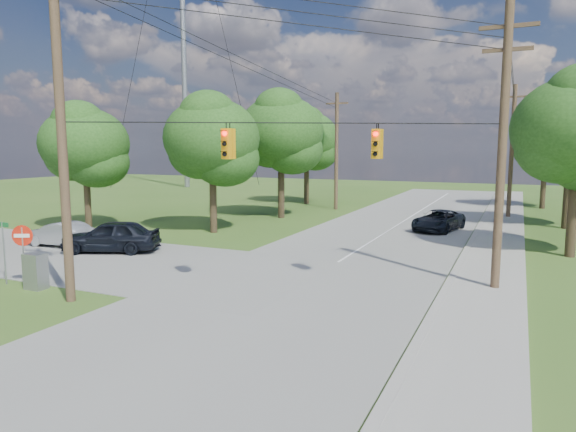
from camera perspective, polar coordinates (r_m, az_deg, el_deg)
The scene contains 22 objects.
ground at distance 16.50m, azimuth -12.85°, elevation -11.48°, with size 140.00×140.00×0.00m, color #375C1E.
main_road at distance 19.66m, azimuth 0.83°, elevation -8.12°, with size 10.00×100.00×0.03m, color gray.
sidewalk_east at distance 18.17m, azimuth 20.91°, elevation -9.81°, with size 2.60×100.00×0.12m, color gray.
pole_sw at distance 19.06m, azimuth -23.94°, elevation 9.62°, with size 2.00×0.32×12.00m.
pole_ne at distance 20.38m, azimuth 22.72°, elevation 7.37°, with size 2.00×0.32×10.50m.
pole_north_e at distance 42.37m, azimuth 23.61°, elevation 6.68°, with size 2.00×0.32×10.00m.
pole_north_w at distance 44.79m, azimuth 5.40°, elevation 7.29°, with size 2.00×0.32×10.00m.
power_lines at distance 25.51m, azimuth 5.90°, elevation 16.15°, with size 13.93×29.62×4.93m.
traffic_signals at distance 18.19m, azimuth 1.76°, elevation 8.09°, with size 4.91×3.27×1.05m.
radio_mast at distance 73.66m, azimuth -11.61°, elevation 20.91°, with size 0.70×0.70×45.00m, color gray.
tree_w_near at distance 32.51m, azimuth -8.44°, elevation 8.54°, with size 6.00×6.00×8.40m.
tree_w_mid at distance 39.06m, azimuth -0.77°, elevation 9.41°, with size 6.40×6.40×9.22m.
tree_w_far at distance 49.01m, azimuth 2.09°, elevation 8.65°, with size 6.00×6.00×8.73m.
tree_e_mid at distance 38.52m, azimuth 29.08°, elevation 8.98°, with size 6.60×6.60×9.64m.
tree_e_far at distance 50.41m, azimuth 26.77°, elevation 7.45°, with size 5.80×5.80×8.32m.
tree_cross_n at distance 35.64m, azimuth -21.66°, elevation 7.47°, with size 5.60×5.60×7.91m.
car_cross_dark at distance 27.77m, azimuth -19.07°, elevation -2.11°, with size 1.95×4.85×1.65m, color black.
car_cross_silver at distance 30.47m, azimuth -23.97°, elevation -1.83°, with size 1.41×4.03×1.33m, color #A1A4A8.
car_main_north at distance 34.49m, azimuth 16.37°, elevation -0.47°, with size 2.19×4.74×1.32m, color black.
control_cabinet at distance 21.78m, azimuth -26.25°, elevation -5.54°, with size 0.76×0.55×1.37m, color gray.
do_not_enter_sign at distance 22.02m, azimuth -27.39°, elevation -2.60°, with size 0.75×0.36×2.43m.
street_name_sign at distance 22.90m, azimuth -29.04°, elevation -2.77°, with size 0.75×0.09×2.48m.
Camera 1 is at (9.53, -12.37, 5.34)m, focal length 32.00 mm.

